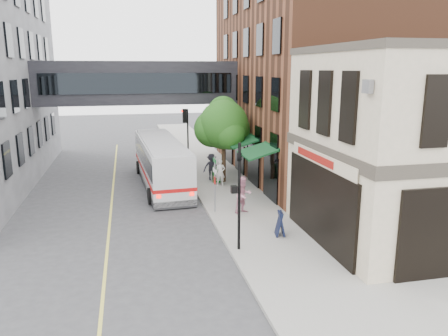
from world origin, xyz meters
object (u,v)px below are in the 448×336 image
bus (161,161)px  pedestrian_c (212,167)px  pedestrian_b (243,195)px  sandwich_board (280,223)px  newspaper_box (217,174)px  pedestrian_a (220,173)px

bus → pedestrian_c: bus is taller
pedestrian_b → pedestrian_c: 7.08m
pedestrian_b → sandwich_board: (0.80, -3.39, -0.42)m
pedestrian_c → sandwich_board: size_ratio=1.62×
bus → newspaper_box: bus is taller
sandwich_board → pedestrian_b: bearing=114.2°
sandwich_board → pedestrian_c: bearing=107.0°
pedestrian_b → bus: bearing=95.6°
pedestrian_a → pedestrian_c: bearing=108.0°
pedestrian_a → sandwich_board: size_ratio=1.53×
bus → newspaper_box: bearing=-8.9°
pedestrian_c → sandwich_board: bearing=-89.2°
bus → pedestrian_a: 3.97m
newspaper_box → pedestrian_c: bearing=125.3°
pedestrian_a → bus: bearing=165.2°
pedestrian_a → newspaper_box: pedestrian_a is taller
newspaper_box → sandwich_board: bearing=-71.2°
bus → sandwich_board: 11.40m
newspaper_box → sandwich_board: (0.89, -9.89, 0.05)m
pedestrian_c → sandwich_board: 10.53m
bus → newspaper_box: 3.75m
bus → pedestrian_c: size_ratio=6.12×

